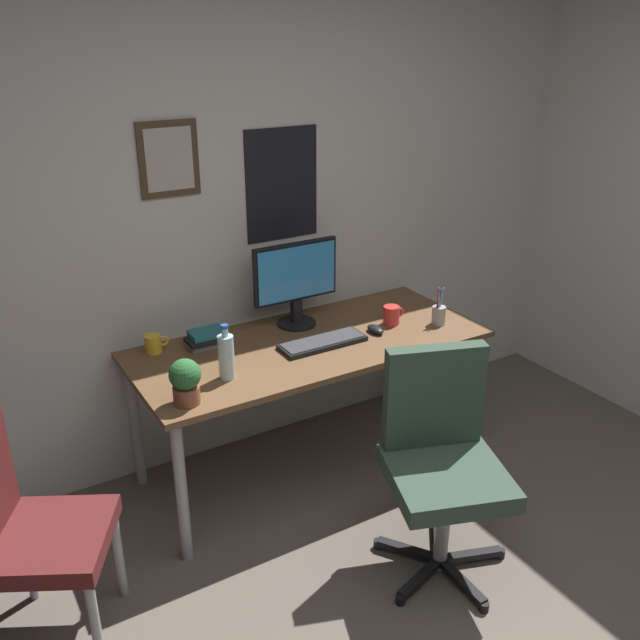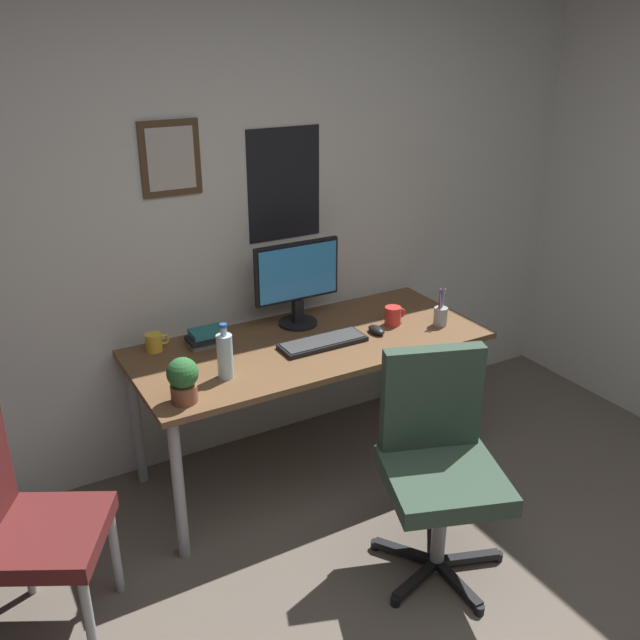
{
  "view_description": "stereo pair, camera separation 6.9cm",
  "coord_description": "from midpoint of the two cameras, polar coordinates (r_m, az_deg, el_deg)",
  "views": [
    {
      "loc": [
        -1.35,
        -0.94,
        2.14
      ],
      "look_at": [
        0.18,
        1.6,
        0.87
      ],
      "focal_mm": 38.78,
      "sensor_mm": 36.0,
      "label": 1
    },
    {
      "loc": [
        -1.29,
        -0.98,
        2.14
      ],
      "look_at": [
        0.18,
        1.6,
        0.87
      ],
      "focal_mm": 38.78,
      "sensor_mm": 36.0,
      "label": 2
    }
  ],
  "objects": [
    {
      "name": "wall_back",
      "position": [
        3.48,
        -6.61,
        9.07
      ],
      "size": [
        4.4,
        0.1,
        2.6
      ],
      "color": "silver",
      "rests_on": "ground_plane"
    },
    {
      "name": "desk",
      "position": [
        3.39,
        -0.25,
        -2.84
      ],
      "size": [
        1.73,
        0.75,
        0.72
      ],
      "color": "brown",
      "rests_on": "ground_plane"
    },
    {
      "name": "office_chair",
      "position": [
        2.92,
        10.41,
        -10.84
      ],
      "size": [
        0.59,
        0.6,
        0.95
      ],
      "color": "#334738",
      "rests_on": "ground_plane"
    },
    {
      "name": "side_chair",
      "position": [
        2.77,
        -22.59,
        -15.16
      ],
      "size": [
        0.57,
        0.57,
        0.88
      ],
      "color": "#591E1E",
      "rests_on": "ground_plane"
    },
    {
      "name": "monitor",
      "position": [
        3.47,
        -1.33,
        3.3
      ],
      "size": [
        0.46,
        0.2,
        0.43
      ],
      "color": "black",
      "rests_on": "desk"
    },
    {
      "name": "keyboard",
      "position": [
        3.32,
        0.83,
        -1.86
      ],
      "size": [
        0.43,
        0.15,
        0.03
      ],
      "color": "black",
      "rests_on": "desk"
    },
    {
      "name": "computer_mouse",
      "position": [
        3.46,
        5.25,
        -0.82
      ],
      "size": [
        0.06,
        0.11,
        0.04
      ],
      "color": "black",
      "rests_on": "desk"
    },
    {
      "name": "water_bottle",
      "position": [
        3.01,
        -7.2,
        -2.89
      ],
      "size": [
        0.07,
        0.07,
        0.25
      ],
      "color": "silver",
      "rests_on": "desk"
    },
    {
      "name": "coffee_mug_near",
      "position": [
        3.56,
        6.61,
        0.36
      ],
      "size": [
        0.12,
        0.08,
        0.1
      ],
      "color": "red",
      "rests_on": "desk"
    },
    {
      "name": "coffee_mug_far",
      "position": [
        3.33,
        -12.93,
        -1.81
      ],
      "size": [
        0.12,
        0.08,
        0.09
      ],
      "color": "yellow",
      "rests_on": "desk"
    },
    {
      "name": "potted_plant",
      "position": [
        2.84,
        -10.56,
        -4.78
      ],
      "size": [
        0.13,
        0.13,
        0.2
      ],
      "color": "brown",
      "rests_on": "desk"
    },
    {
      "name": "pen_cup",
      "position": [
        3.58,
        10.46,
        0.39
      ],
      "size": [
        0.07,
        0.07,
        0.2
      ],
      "color": "#9EA0A5",
      "rests_on": "desk"
    },
    {
      "name": "book_stack_left",
      "position": [
        3.36,
        -8.72,
        -1.42
      ],
      "size": [
        0.2,
        0.14,
        0.07
      ],
      "color": "gray",
      "rests_on": "desk"
    }
  ]
}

